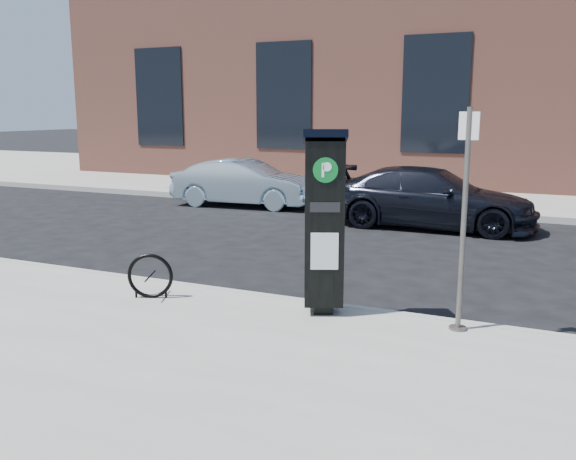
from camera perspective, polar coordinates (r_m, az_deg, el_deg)
The scene contains 10 objects.
ground at distance 8.15m, azimuth -3.39°, elevation -6.87°, with size 120.00×120.00×0.00m, color black.
sidewalk_far at distance 21.32m, azimuth 14.27°, elevation 4.19°, with size 60.00×12.00×0.15m, color gray.
curb_near at distance 8.11m, azimuth -3.46°, elevation -6.41°, with size 60.00×0.12×0.16m, color #9E9B93.
curb_far at distance 15.51m, azimuth 10.40°, elevation 1.87°, with size 60.00×0.12×0.16m, color #9E9B93.
building at distance 24.19m, azimuth 16.02°, elevation 14.55°, with size 28.00×10.05×8.25m.
parking_kiosk at distance 7.08m, azimuth 3.41°, elevation 0.89°, with size 0.63×0.60×2.16m.
sign_pole at distance 6.73m, azimuth 16.11°, elevation 0.66°, with size 0.21×0.19×2.40m.
bike_rack at distance 7.99m, azimuth -12.77°, elevation -4.24°, with size 0.56×0.27×0.59m.
car_silver at distance 16.31m, azimuth -4.13°, elevation 4.42°, with size 1.32×3.80×1.25m, color #9FBBCB.
car_dark at distance 13.63m, azimuth 13.20°, elevation 2.96°, with size 1.82×4.49×1.30m, color black.
Camera 1 is at (3.60, -6.87, 2.51)m, focal length 38.00 mm.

